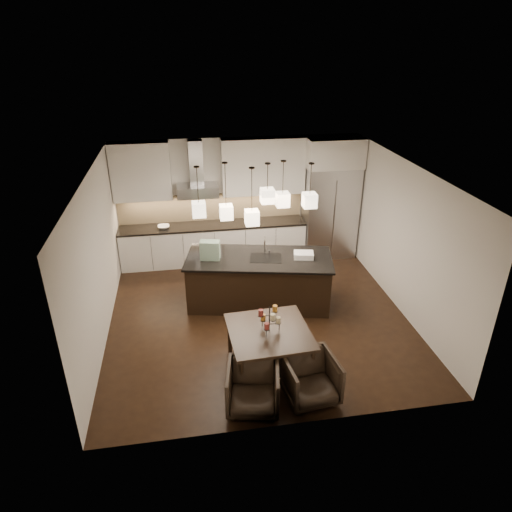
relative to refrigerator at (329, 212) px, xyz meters
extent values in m
cube|color=black|center=(-2.10, -2.38, -1.08)|extent=(5.50, 5.50, 0.02)
cube|color=white|center=(-2.10, -2.38, 1.73)|extent=(5.50, 5.50, 0.02)
cube|color=silver|center=(-2.10, 0.38, 0.32)|extent=(5.50, 0.02, 2.80)
cube|color=silver|center=(-2.10, -5.14, 0.32)|extent=(5.50, 0.02, 2.80)
cube|color=silver|center=(-4.86, -2.38, 0.32)|extent=(0.02, 5.50, 2.80)
cube|color=silver|center=(0.66, -2.38, 0.32)|extent=(0.02, 5.50, 2.80)
cube|color=#B7B7BA|center=(0.00, 0.00, 0.00)|extent=(1.20, 0.72, 2.15)
cube|color=silver|center=(0.00, 0.00, 1.40)|extent=(1.26, 0.72, 0.65)
cube|color=silver|center=(-2.73, 0.05, -0.64)|extent=(4.21, 0.62, 0.88)
cube|color=black|center=(-2.73, 0.05, -0.17)|extent=(4.21, 0.66, 0.04)
cube|color=tan|center=(-2.73, 0.35, 0.16)|extent=(4.21, 0.02, 0.63)
cube|color=silver|center=(-4.20, 0.19, 1.10)|extent=(1.25, 0.35, 1.25)
cube|color=silver|center=(-1.55, 0.19, 1.10)|extent=(1.85, 0.35, 1.25)
cube|color=#B7B7BA|center=(-3.03, 0.10, 0.65)|extent=(0.90, 0.52, 0.24)
cube|color=#B7B7BA|center=(-3.03, 0.21, 1.24)|extent=(0.30, 0.28, 0.96)
imported|color=silver|center=(-3.83, 0.00, -0.12)|extent=(0.26, 0.26, 0.06)
cube|color=black|center=(-2.00, -1.93, -0.60)|extent=(2.85, 1.60, 0.95)
cube|color=black|center=(-2.00, -1.93, -0.11)|extent=(2.96, 1.71, 0.04)
cube|color=#164C30|center=(-2.92, -1.84, 0.10)|extent=(0.40, 0.26, 0.37)
cube|color=silver|center=(-1.16, -2.07, -0.03)|extent=(0.41, 0.33, 0.11)
cylinder|color=beige|center=(-2.05, -3.94, -0.16)|extent=(0.08, 0.08, 0.10)
cylinder|color=#C07D2A|center=(-2.26, -3.83, -0.16)|extent=(0.08, 0.08, 0.10)
cylinder|color=maroon|center=(-2.25, -4.07, -0.16)|extent=(0.08, 0.08, 0.10)
cylinder|color=#C07D2A|center=(-2.08, -3.85, 0.00)|extent=(0.08, 0.08, 0.10)
cylinder|color=maroon|center=(-2.31, -3.93, 0.00)|extent=(0.08, 0.08, 0.10)
cylinder|color=beige|center=(-2.16, -4.07, 0.00)|extent=(0.08, 0.08, 0.10)
imported|color=black|center=(-2.56, -4.71, -0.73)|extent=(0.86, 0.87, 0.68)
imported|color=black|center=(-1.71, -4.66, -0.73)|extent=(0.82, 0.84, 0.69)
cube|color=beige|center=(-3.08, -1.90, 0.95)|extent=(0.24, 0.24, 0.26)
cube|color=beige|center=(-2.58, -1.72, 0.79)|extent=(0.24, 0.24, 0.26)
cube|color=beige|center=(-1.84, -1.89, 1.13)|extent=(0.24, 0.24, 0.26)
cube|color=beige|center=(-1.53, -1.76, 1.00)|extent=(0.24, 0.24, 0.26)
cube|color=beige|center=(-1.09, -2.01, 1.04)|extent=(0.24, 0.24, 0.26)
cube|color=beige|center=(-2.16, -2.12, 0.82)|extent=(0.24, 0.24, 0.26)
camera|label=1|loc=(-3.32, -9.60, 3.78)|focal=32.00mm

